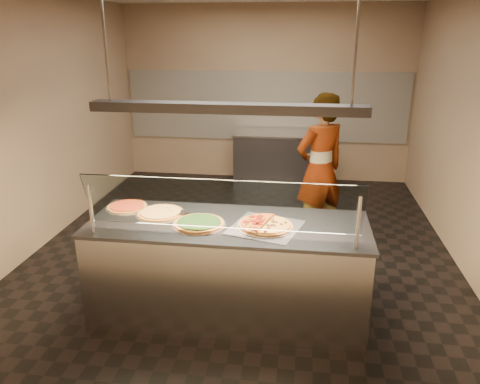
# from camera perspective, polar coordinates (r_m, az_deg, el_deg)

# --- Properties ---
(ground) EXTENTS (5.00, 6.00, 0.02)m
(ground) POSITION_cam_1_polar(r_m,az_deg,el_deg) (5.87, 0.43, -6.80)
(ground) COLOR black
(ground) RESTS_ON ground
(wall_back) EXTENTS (5.00, 0.02, 3.00)m
(wall_back) POSITION_cam_1_polar(r_m,az_deg,el_deg) (8.35, 3.19, 11.78)
(wall_back) COLOR #988162
(wall_back) RESTS_ON ground
(wall_front) EXTENTS (5.00, 0.02, 3.00)m
(wall_front) POSITION_cam_1_polar(r_m,az_deg,el_deg) (2.56, -8.29, -5.37)
(wall_front) COLOR #988162
(wall_front) RESTS_ON ground
(wall_left) EXTENTS (0.02, 6.00, 3.00)m
(wall_left) POSITION_cam_1_polar(r_m,az_deg,el_deg) (6.23, -23.33, 7.79)
(wall_left) COLOR #988162
(wall_left) RESTS_ON ground
(wall_right) EXTENTS (0.02, 6.00, 3.00)m
(wall_right) POSITION_cam_1_polar(r_m,az_deg,el_deg) (5.65, 26.76, 6.30)
(wall_right) COLOR #988162
(wall_right) RESTS_ON ground
(tile_band) EXTENTS (4.90, 0.02, 1.20)m
(tile_band) POSITION_cam_1_polar(r_m,az_deg,el_deg) (8.35, 3.15, 10.39)
(tile_band) COLOR silver
(tile_band) RESTS_ON wall_back
(serving_counter) EXTENTS (2.50, 0.94, 0.93)m
(serving_counter) POSITION_cam_1_polar(r_m,az_deg,el_deg) (4.38, -1.44, -9.36)
(serving_counter) COLOR #B7B7BC
(serving_counter) RESTS_ON ground
(sneeze_guard) EXTENTS (2.26, 0.18, 0.54)m
(sneeze_guard) POSITION_cam_1_polar(r_m,az_deg,el_deg) (3.76, -2.37, -1.61)
(sneeze_guard) COLOR #B7B7BC
(sneeze_guard) RESTS_ON serving_counter
(perforated_tray) EXTENTS (0.70, 0.70, 0.01)m
(perforated_tray) POSITION_cam_1_polar(r_m,az_deg,el_deg) (4.08, 3.12, -4.26)
(perforated_tray) COLOR silver
(perforated_tray) RESTS_ON serving_counter
(half_pizza_pepperoni) EXTENTS (0.35, 0.51, 0.05)m
(half_pizza_pepperoni) POSITION_cam_1_polar(r_m,az_deg,el_deg) (4.08, 1.54, -3.82)
(half_pizza_pepperoni) COLOR #985926
(half_pizza_pepperoni) RESTS_ON perforated_tray
(half_pizza_sausage) EXTENTS (0.35, 0.51, 0.04)m
(half_pizza_sausage) POSITION_cam_1_polar(r_m,az_deg,el_deg) (4.07, 4.70, -4.07)
(half_pizza_sausage) COLOR #985926
(half_pizza_sausage) RESTS_ON perforated_tray
(pizza_spinach) EXTENTS (0.47, 0.47, 0.03)m
(pizza_spinach) POSITION_cam_1_polar(r_m,az_deg,el_deg) (4.14, -5.01, -3.80)
(pizza_spinach) COLOR silver
(pizza_spinach) RESTS_ON serving_counter
(pizza_cheese) EXTENTS (0.46, 0.46, 0.03)m
(pizza_cheese) POSITION_cam_1_polar(r_m,az_deg,el_deg) (4.43, -9.64, -2.48)
(pizza_cheese) COLOR silver
(pizza_cheese) RESTS_ON serving_counter
(pizza_tomato) EXTENTS (0.40, 0.40, 0.03)m
(pizza_tomato) POSITION_cam_1_polar(r_m,az_deg,el_deg) (4.65, -13.57, -1.71)
(pizza_tomato) COLOR silver
(pizza_tomato) RESTS_ON serving_counter
(pizza_spatula) EXTENTS (0.27, 0.19, 0.02)m
(pizza_spatula) POSITION_cam_1_polar(r_m,az_deg,el_deg) (4.43, -7.90, -2.21)
(pizza_spatula) COLOR #B7B7BC
(pizza_spatula) RESTS_ON pizza_spinach
(prep_table) EXTENTS (1.50, 0.74, 0.93)m
(prep_table) POSITION_cam_1_polar(r_m,az_deg,el_deg) (8.08, 4.68, 4.02)
(prep_table) COLOR #414147
(prep_table) RESTS_ON ground
(worker) EXTENTS (0.82, 0.76, 1.87)m
(worker) POSITION_cam_1_polar(r_m,az_deg,el_deg) (5.84, 9.71, 2.73)
(worker) COLOR black
(worker) RESTS_ON ground
(heat_lamp_housing) EXTENTS (2.30, 0.18, 0.08)m
(heat_lamp_housing) POSITION_cam_1_polar(r_m,az_deg,el_deg) (3.90, -1.62, 10.19)
(heat_lamp_housing) COLOR #414147
(heat_lamp_housing) RESTS_ON ceiling
(lamp_rod_left) EXTENTS (0.02, 0.02, 1.01)m
(lamp_rod_left) POSITION_cam_1_polar(r_m,az_deg,el_deg) (4.14, -16.18, 17.58)
(lamp_rod_left) COLOR #B7B7BC
(lamp_rod_left) RESTS_ON ceiling
(lamp_rod_right) EXTENTS (0.02, 0.02, 1.01)m
(lamp_rod_right) POSITION_cam_1_polar(r_m,az_deg,el_deg) (3.82, 14.03, 17.69)
(lamp_rod_right) COLOR #B7B7BC
(lamp_rod_right) RESTS_ON ceiling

